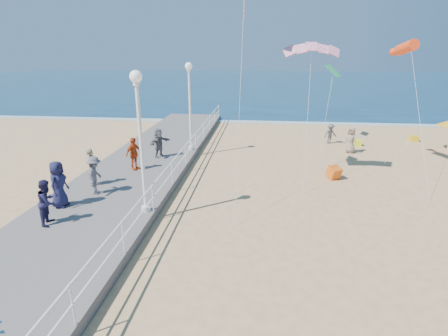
# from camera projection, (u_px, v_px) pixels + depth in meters

# --- Properties ---
(ground) EXTENTS (160.00, 160.00, 0.00)m
(ground) POSITION_uv_depth(u_px,v_px,m) (284.00, 227.00, 13.25)
(ground) COLOR tan
(ground) RESTS_ON ground
(ocean) EXTENTS (160.00, 90.00, 0.05)m
(ocean) POSITION_uv_depth(u_px,v_px,m) (267.00, 82.00, 74.52)
(ocean) COLOR #0D2F4F
(ocean) RESTS_ON ground
(surf_line) EXTENTS (160.00, 1.20, 0.04)m
(surf_line) POSITION_uv_depth(u_px,v_px,m) (272.00, 122.00, 32.56)
(surf_line) COLOR silver
(surf_line) RESTS_ON ground
(boardwalk) EXTENTS (5.00, 44.00, 0.40)m
(boardwalk) POSITION_uv_depth(u_px,v_px,m) (94.00, 213.00, 13.95)
(boardwalk) COLOR slate
(boardwalk) RESTS_ON ground
(railing) EXTENTS (0.05, 42.00, 0.55)m
(railing) POSITION_uv_depth(u_px,v_px,m) (152.00, 191.00, 13.36)
(railing) COLOR white
(railing) RESTS_ON boardwalk
(lamp_post_mid) EXTENTS (0.44, 0.44, 5.32)m
(lamp_post_mid) POSITION_uv_depth(u_px,v_px,m) (140.00, 129.00, 12.63)
(lamp_post_mid) COLOR white
(lamp_post_mid) RESTS_ON boardwalk
(lamp_post_far) EXTENTS (0.44, 0.44, 5.32)m
(lamp_post_far) POSITION_uv_depth(u_px,v_px,m) (190.00, 98.00, 21.11)
(lamp_post_far) COLOR white
(lamp_post_far) RESTS_ON boardwalk
(spectator_2) EXTENTS (0.76, 1.16, 1.68)m
(spectator_2) POSITION_uv_depth(u_px,v_px,m) (95.00, 175.00, 15.06)
(spectator_2) COLOR #57565B
(spectator_2) RESTS_ON boardwalk
(spectator_3) EXTENTS (0.81, 1.10, 1.73)m
(spectator_3) POSITION_uv_depth(u_px,v_px,m) (134.00, 154.00, 18.15)
(spectator_3) COLOR #C74818
(spectator_3) RESTS_ON boardwalk
(spectator_4) EXTENTS (0.62, 0.94, 1.89)m
(spectator_4) POSITION_uv_depth(u_px,v_px,m) (58.00, 184.00, 13.77)
(spectator_4) COLOR #1C1B3D
(spectator_4) RESTS_ON boardwalk
(spectator_5) EXTENTS (1.20, 1.62, 1.70)m
(spectator_5) POSITION_uv_depth(u_px,v_px,m) (159.00, 143.00, 20.36)
(spectator_5) COLOR #5D5C61
(spectator_5) RESTS_ON boardwalk
(spectator_6) EXTENTS (0.43, 0.65, 1.75)m
(spectator_6) POSITION_uv_depth(u_px,v_px,m) (92.00, 167.00, 16.09)
(spectator_6) COLOR gray
(spectator_6) RESTS_ON boardwalk
(spectator_7) EXTENTS (0.76, 0.91, 1.67)m
(spectator_7) POSITION_uv_depth(u_px,v_px,m) (47.00, 202.00, 12.43)
(spectator_7) COLOR #1E1B3D
(spectator_7) RESTS_ON boardwalk
(beach_walker_a) EXTENTS (1.06, 0.82, 1.44)m
(beach_walker_a) POSITION_uv_depth(u_px,v_px,m) (330.00, 134.00, 24.93)
(beach_walker_a) COLOR #515055
(beach_walker_a) RESTS_ON ground
(beach_walker_c) EXTENTS (0.92, 0.97, 1.68)m
(beach_walker_c) POSITION_uv_depth(u_px,v_px,m) (351.00, 140.00, 22.64)
(beach_walker_c) COLOR gray
(beach_walker_c) RESTS_ON ground
(box_kite) EXTENTS (0.82, 0.88, 0.74)m
(box_kite) POSITION_uv_depth(u_px,v_px,m) (334.00, 174.00, 18.10)
(box_kite) COLOR red
(box_kite) RESTS_ON ground
(beach_chair_left) EXTENTS (0.55, 0.55, 0.40)m
(beach_chair_left) POSITION_uv_depth(u_px,v_px,m) (357.00, 143.00, 24.61)
(beach_chair_left) COLOR #EBF71A
(beach_chair_left) RESTS_ON ground
(beach_chair_right) EXTENTS (0.55, 0.55, 0.40)m
(beach_chair_right) POSITION_uv_depth(u_px,v_px,m) (414.00, 138.00, 25.84)
(beach_chair_right) COLOR gold
(beach_chair_right) RESTS_ON ground
(kite_parafoil) EXTENTS (2.65, 0.94, 0.65)m
(kite_parafoil) POSITION_uv_depth(u_px,v_px,m) (312.00, 46.00, 16.16)
(kite_parafoil) COLOR #DF1A4A
(kite_windsock) EXTENTS (0.95, 2.34, 1.01)m
(kite_windsock) POSITION_uv_depth(u_px,v_px,m) (407.00, 47.00, 17.75)
(kite_windsock) COLOR #FF4215
(kite_diamond_green) EXTENTS (1.35, 1.49, 0.82)m
(kite_diamond_green) POSITION_uv_depth(u_px,v_px,m) (333.00, 71.00, 24.71)
(kite_diamond_green) COLOR #29C25B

